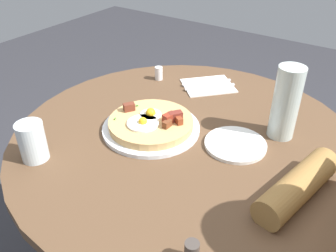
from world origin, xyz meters
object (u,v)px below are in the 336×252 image
(water_bottle, at_px, (286,103))
(breakfast_pizza, at_px, (151,122))
(fork, at_px, (207,82))
(dining_table, at_px, (184,179))
(pepper_shaker, at_px, (192,252))
(knife, at_px, (210,87))
(bread_plate, at_px, (235,144))
(pizza_plate, at_px, (151,128))
(salt_shaker, at_px, (159,73))
(water_glass, at_px, (32,142))

(water_bottle, bearing_deg, breakfast_pizza, 120.49)
(fork, bearing_deg, dining_table, 61.58)
(breakfast_pizza, xyz_separation_m, pepper_shaker, (-0.31, -0.32, -0.00))
(knife, bearing_deg, pepper_shaker, 68.94)
(bread_plate, distance_m, fork, 0.38)
(breakfast_pizza, bearing_deg, pizza_plate, 107.43)
(breakfast_pizza, xyz_separation_m, bread_plate, (0.06, -0.23, -0.02))
(salt_shaker, distance_m, pepper_shaker, 0.78)
(bread_plate, bearing_deg, salt_shaker, 61.91)
(water_bottle, height_order, pepper_shaker, water_bottle)
(breakfast_pizza, bearing_deg, water_glass, 148.59)
(pizza_plate, bearing_deg, water_bottle, -59.55)
(pizza_plate, bearing_deg, fork, 2.18)
(fork, distance_m, water_bottle, 0.38)
(salt_shaker, height_order, pepper_shaker, same)
(water_glass, height_order, salt_shaker, water_glass)
(pizza_plate, relative_size, water_bottle, 1.36)
(knife, bearing_deg, fork, -90.00)
(knife, relative_size, water_bottle, 0.88)
(bread_plate, xyz_separation_m, water_bottle, (0.12, -0.08, 0.10))
(pizza_plate, xyz_separation_m, knife, (0.32, -0.01, 0.00))
(bread_plate, bearing_deg, fork, 41.01)
(breakfast_pizza, distance_m, fork, 0.35)
(breakfast_pizza, bearing_deg, pepper_shaker, -133.88)
(breakfast_pizza, relative_size, water_glass, 2.33)
(dining_table, height_order, pepper_shaker, pepper_shaker)
(dining_table, relative_size, salt_shaker, 20.38)
(bread_plate, bearing_deg, dining_table, 101.49)
(dining_table, bearing_deg, water_glass, 140.10)
(salt_shaker, bearing_deg, water_bottle, -101.53)
(salt_shaker, relative_size, pepper_shaker, 1.00)
(breakfast_pizza, distance_m, water_glass, 0.32)
(dining_table, distance_m, bread_plate, 0.23)
(bread_plate, bearing_deg, knife, 40.36)
(dining_table, distance_m, pizza_plate, 0.20)
(knife, xyz_separation_m, salt_shaker, (-0.04, 0.19, 0.02))
(dining_table, height_order, knife, knife)
(water_bottle, height_order, salt_shaker, water_bottle)
(pizza_plate, xyz_separation_m, fork, (0.35, 0.01, 0.00))
(water_bottle, bearing_deg, salt_shaker, 78.47)
(fork, bearing_deg, breakfast_pizza, 45.24)
(pizza_plate, height_order, knife, pizza_plate)
(knife, bearing_deg, bread_plate, 83.26)
(dining_table, relative_size, knife, 5.41)
(bread_plate, bearing_deg, water_bottle, -33.74)
(water_bottle, bearing_deg, pizza_plate, 120.45)
(dining_table, relative_size, pepper_shaker, 20.38)
(fork, height_order, pepper_shaker, pepper_shaker)
(fork, bearing_deg, knife, 90.00)
(bread_plate, height_order, water_glass, water_glass)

